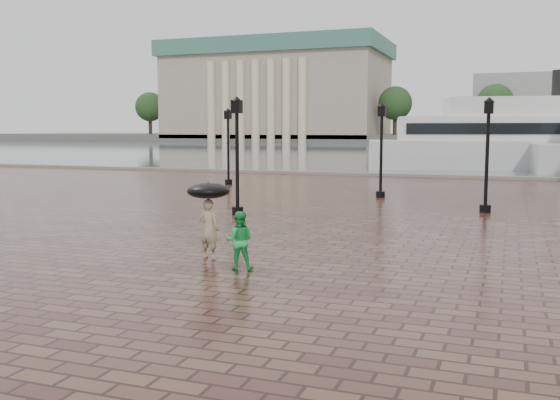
% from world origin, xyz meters
% --- Properties ---
extents(ground, '(300.00, 300.00, 0.00)m').
position_xyz_m(ground, '(0.00, 0.00, 0.00)').
color(ground, '#3C1E1B').
rests_on(ground, ground).
extents(harbour_water, '(240.00, 240.00, 0.00)m').
position_xyz_m(harbour_water, '(0.00, 92.00, 0.00)').
color(harbour_water, '#444E53').
rests_on(harbour_water, ground).
extents(quay_edge, '(80.00, 0.60, 0.30)m').
position_xyz_m(quay_edge, '(0.00, 32.00, 0.00)').
color(quay_edge, slate).
rests_on(quay_edge, ground).
extents(far_shore, '(300.00, 60.00, 2.00)m').
position_xyz_m(far_shore, '(0.00, 160.00, 1.00)').
color(far_shore, '#4C4C47').
rests_on(far_shore, ground).
extents(museum, '(57.00, 32.50, 26.00)m').
position_xyz_m(museum, '(-55.00, 144.61, 13.91)').
color(museum, gray).
rests_on(museum, ground).
extents(far_trees, '(188.00, 8.00, 13.50)m').
position_xyz_m(far_trees, '(0.00, 138.00, 9.42)').
color(far_trees, '#2D2119').
rests_on(far_trees, ground).
extents(street_lamps, '(21.44, 14.44, 4.40)m').
position_xyz_m(street_lamps, '(-1.60, 17.60, 2.33)').
color(street_lamps, black).
rests_on(street_lamps, ground).
extents(adult_pedestrian, '(0.61, 0.44, 1.55)m').
position_xyz_m(adult_pedestrian, '(-3.24, 2.11, 0.77)').
color(adult_pedestrian, tan).
rests_on(adult_pedestrian, ground).
extents(child_pedestrian, '(0.80, 0.71, 1.39)m').
position_xyz_m(child_pedestrian, '(-2.01, 1.25, 0.69)').
color(child_pedestrian, green).
rests_on(child_pedestrian, ground).
extents(ferry_near, '(25.34, 10.93, 8.08)m').
position_xyz_m(ferry_near, '(4.48, 43.58, 2.43)').
color(ferry_near, silver).
rests_on(ferry_near, ground).
extents(umbrella, '(1.10, 1.10, 1.10)m').
position_xyz_m(umbrella, '(-3.24, 2.11, 1.75)').
color(umbrella, black).
rests_on(umbrella, ground).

